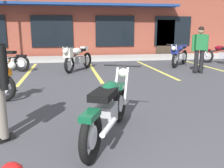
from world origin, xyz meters
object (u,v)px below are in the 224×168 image
at_px(motorcycle_silver_naked, 3,59).
at_px(motorcycle_orange_scrambler, 222,54).
at_px(motorcycle_red_sportbike, 77,57).
at_px(motorcycle_foreground_classic, 108,108).
at_px(person_in_black_shirt, 200,47).
at_px(motorcycle_black_cruiser, 179,54).

relative_size(motorcycle_silver_naked, motorcycle_orange_scrambler, 1.11).
bearing_deg(motorcycle_red_sportbike, motorcycle_orange_scrambler, 6.73).
xyz_separation_m(motorcycle_foreground_classic, motorcycle_orange_scrambler, (6.43, 7.00, 0.00)).
distance_m(motorcycle_orange_scrambler, person_in_black_shirt, 3.12).
distance_m(motorcycle_silver_naked, person_in_black_shirt, 7.32).
xyz_separation_m(motorcycle_red_sportbike, person_in_black_shirt, (4.32, -1.29, 0.42)).
height_order(motorcycle_foreground_classic, motorcycle_black_cruiser, same).
bearing_deg(person_in_black_shirt, motorcycle_silver_naked, 166.25).
distance_m(motorcycle_foreground_classic, motorcycle_silver_naked, 7.29).
height_order(motorcycle_silver_naked, person_in_black_shirt, person_in_black_shirt).
distance_m(motorcycle_foreground_classic, person_in_black_shirt, 6.46).
bearing_deg(motorcycle_black_cruiser, motorcycle_silver_naked, -179.43).
bearing_deg(motorcycle_foreground_classic, person_in_black_shirt, 49.96).
distance_m(motorcycle_silver_naked, motorcycle_orange_scrambler, 9.38).
xyz_separation_m(motorcycle_foreground_classic, motorcycle_black_cruiser, (4.23, 6.74, 0.07)).
bearing_deg(motorcycle_silver_naked, motorcycle_red_sportbike, -9.10).
xyz_separation_m(motorcycle_foreground_classic, person_in_black_shirt, (4.15, 4.93, 0.49)).
bearing_deg(motorcycle_red_sportbike, motorcycle_silver_naked, 170.90).
height_order(motorcycle_black_cruiser, motorcycle_silver_naked, same).
relative_size(motorcycle_red_sportbike, motorcycle_black_cruiser, 1.08).
relative_size(motorcycle_red_sportbike, person_in_black_shirt, 1.11).
distance_m(motorcycle_black_cruiser, motorcycle_orange_scrambler, 2.22).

